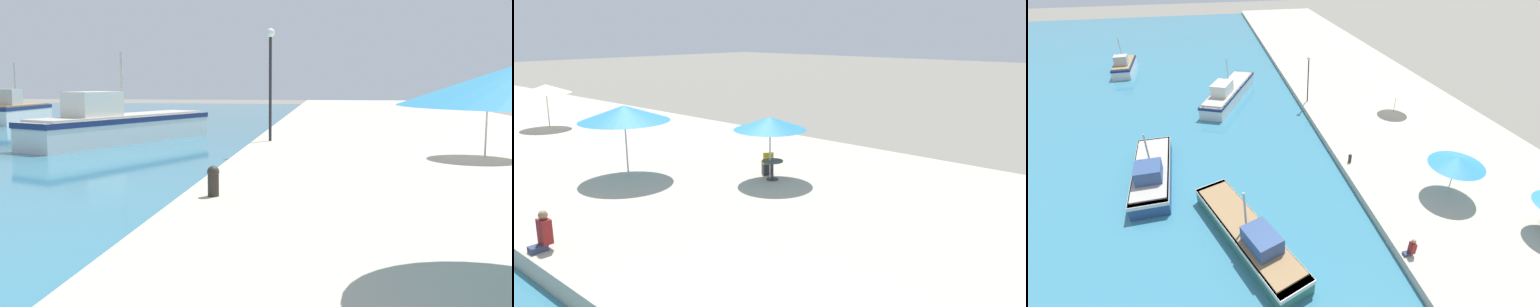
% 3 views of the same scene
% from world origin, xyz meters
% --- Properties ---
extents(quay_promenade, '(16.00, 90.00, 0.57)m').
position_xyz_m(quay_promenade, '(8.00, 37.00, 0.29)').
color(quay_promenade, '#BCB29E').
rests_on(quay_promenade, ground_plane).
extents(fishing_boat_far, '(6.55, 10.90, 4.40)m').
position_xyz_m(fishing_boat_far, '(-6.99, 31.64, 0.91)').
color(fishing_boat_far, silver).
rests_on(fishing_boat_far, water_basin).
extents(fishing_boat_distant, '(2.38, 6.73, 4.30)m').
position_xyz_m(fishing_boat_distant, '(-19.32, 43.50, 0.89)').
color(fishing_boat_distant, silver).
rests_on(fishing_boat_distant, water_basin).
extents(cafe_umbrella_striped, '(2.75, 2.75, 2.46)m').
position_xyz_m(cafe_umbrella_striped, '(8.14, 24.12, 2.79)').
color(cafe_umbrella_striped, '#B7B7B7').
rests_on(cafe_umbrella_striped, quay_promenade).
extents(mooring_bollard, '(0.26, 0.26, 0.65)m').
position_xyz_m(mooring_bollard, '(0.72, 16.75, 0.92)').
color(mooring_bollard, '#2D2823').
rests_on(mooring_bollard, quay_promenade).
extents(lamppost, '(0.36, 0.36, 4.56)m').
position_xyz_m(lamppost, '(0.71, 28.30, 3.66)').
color(lamppost, '#232328').
rests_on(lamppost, quay_promenade).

